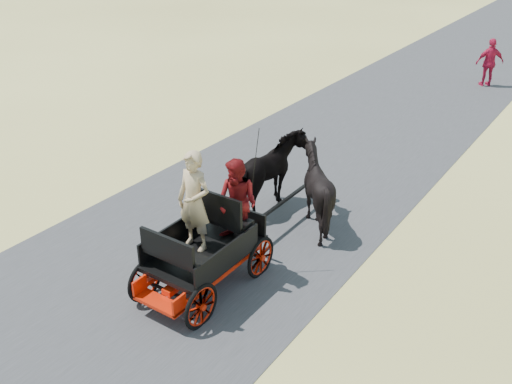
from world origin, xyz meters
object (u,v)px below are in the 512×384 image
Objects in this scene: horse_right at (316,188)px; pedestrian at (490,62)px; carriage at (205,269)px; horse_left at (272,175)px.

horse_right is 0.98× the size of pedestrian.
horse_right is (0.55, 3.00, 0.49)m from carriage.
horse_left is (-0.55, 3.00, 0.49)m from carriage.
pedestrian is at bearing -96.24° from horse_left.
pedestrian reaches higher than horse_left.
carriage is 3.09m from horse_left.
horse_right is (1.10, 0.00, 0.00)m from horse_left.
carriage is at bearing 49.35° from pedestrian.
horse_right reaches higher than carriage.
horse_left is 1.16× the size of pedestrian.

